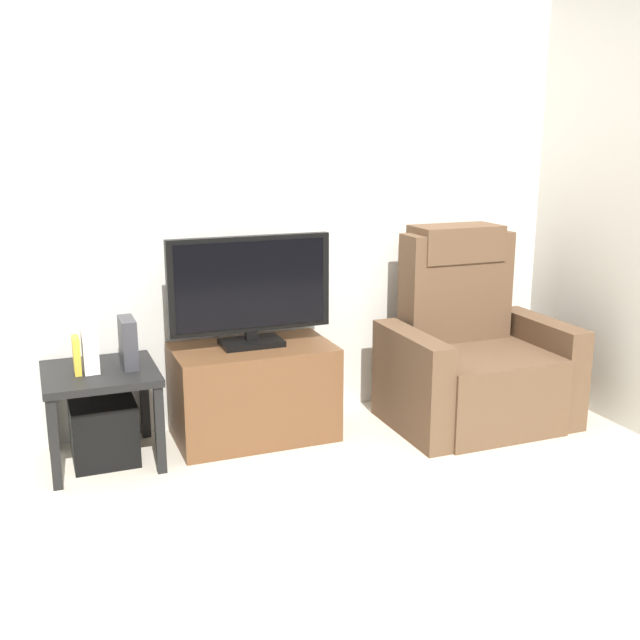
% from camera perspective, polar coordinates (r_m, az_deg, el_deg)
% --- Properties ---
extents(ground_plane, '(6.40, 6.40, 0.00)m').
position_cam_1_polar(ground_plane, '(3.44, 0.72, -13.53)').
color(ground_plane, beige).
extents(wall_back, '(6.40, 0.06, 2.60)m').
position_cam_1_polar(wall_back, '(4.13, -5.23, 9.91)').
color(wall_back, silver).
rests_on(wall_back, ground).
extents(tv_stand, '(0.83, 0.48, 0.50)m').
position_cam_1_polar(tv_stand, '(4.03, -5.04, -5.43)').
color(tv_stand, brown).
rests_on(tv_stand, ground).
extents(television, '(0.86, 0.20, 0.58)m').
position_cam_1_polar(television, '(3.90, -5.29, 2.37)').
color(television, black).
rests_on(television, tv_stand).
extents(recliner_armchair, '(0.98, 0.78, 1.08)m').
position_cam_1_polar(recliner_armchair, '(4.33, 11.41, -2.64)').
color(recliner_armchair, brown).
rests_on(recliner_armchair, ground).
extents(side_table, '(0.54, 0.54, 0.47)m').
position_cam_1_polar(side_table, '(3.83, -16.27, -4.73)').
color(side_table, black).
rests_on(side_table, ground).
extents(subwoofer_box, '(0.31, 0.31, 0.31)m').
position_cam_1_polar(subwoofer_box, '(3.92, -16.03, -8.08)').
color(subwoofer_box, black).
rests_on(subwoofer_box, ground).
extents(book_leftmost, '(0.03, 0.10, 0.18)m').
position_cam_1_polar(book_leftmost, '(3.76, -17.93, -2.56)').
color(book_leftmost, gold).
rests_on(book_leftmost, side_table).
extents(book_middle, '(0.04, 0.12, 0.22)m').
position_cam_1_polar(book_middle, '(3.76, -17.23, -2.19)').
color(book_middle, white).
rests_on(book_middle, side_table).
extents(book_rightmost, '(0.03, 0.11, 0.23)m').
position_cam_1_polar(book_rightmost, '(3.76, -16.71, -2.05)').
color(book_rightmost, white).
rests_on(book_rightmost, side_table).
extents(game_console, '(0.07, 0.20, 0.24)m').
position_cam_1_polar(game_console, '(3.80, -14.31, -1.66)').
color(game_console, '#333338').
rests_on(game_console, side_table).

